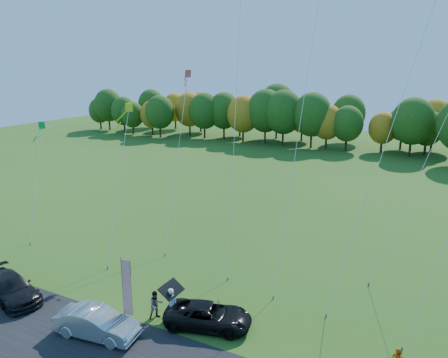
% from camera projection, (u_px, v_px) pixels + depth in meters
% --- Properties ---
extents(ground, '(160.00, 160.00, 0.00)m').
position_uv_depth(ground, '(175.00, 321.00, 24.90)').
color(ground, '#295115').
extents(tree_line, '(116.00, 12.00, 10.00)m').
position_uv_depth(tree_line, '(363.00, 153.00, 71.90)').
color(tree_line, '#1E4711').
rests_on(tree_line, ground).
extents(black_suv, '(5.29, 3.50, 1.35)m').
position_uv_depth(black_suv, '(208.00, 316.00, 24.24)').
color(black_suv, black).
rests_on(black_suv, ground).
extents(silver_sedan, '(4.87, 2.29, 1.54)m').
position_uv_depth(silver_sedan, '(96.00, 323.00, 23.37)').
color(silver_sedan, silver).
rests_on(silver_sedan, ground).
extents(dark_truck_a, '(5.59, 3.34, 1.52)m').
position_uv_depth(dark_truck_a, '(10.00, 288.00, 27.09)').
color(dark_truck_a, black).
rests_on(dark_truck_a, ground).
extents(person_tailgate_a, '(0.57, 0.76, 1.90)m').
position_uv_depth(person_tailgate_a, '(172.00, 304.00, 24.92)').
color(person_tailgate_a, white).
rests_on(person_tailgate_a, ground).
extents(person_tailgate_b, '(0.99, 1.03, 1.67)m').
position_uv_depth(person_tailgate_b, '(156.00, 305.00, 25.02)').
color(person_tailgate_b, gray).
rests_on(person_tailgate_b, ground).
extents(feather_flag, '(0.57, 0.14, 4.35)m').
position_uv_depth(feather_flag, '(126.00, 286.00, 23.38)').
color(feather_flag, '#999999').
rests_on(feather_flag, ground).
extents(kite_delta_blue, '(5.11, 10.68, 28.77)m').
position_uv_depth(kite_delta_blue, '(237.00, 67.00, 30.97)').
color(kite_delta_blue, '#4C3F33').
rests_on(kite_delta_blue, ground).
extents(kite_parafoil_orange, '(7.47, 13.78, 29.03)m').
position_uv_depth(kite_parafoil_orange, '(414.00, 63.00, 26.01)').
color(kite_parafoil_orange, '#4C3F33').
rests_on(kite_parafoil_orange, ground).
extents(kite_delta_red, '(2.53, 9.94, 23.70)m').
position_uv_depth(kite_delta_red, '(307.00, 69.00, 28.32)').
color(kite_delta_red, '#4C3F33').
rests_on(kite_delta_red, ground).
extents(kite_diamond_yellow, '(1.99, 5.52, 11.69)m').
position_uv_depth(kite_diamond_yellow, '(119.00, 183.00, 32.21)').
color(kite_diamond_yellow, '#4C3F33').
rests_on(kite_diamond_yellow, ground).
extents(kite_diamond_green, '(3.18, 5.05, 9.70)m').
position_uv_depth(kite_diamond_green, '(36.00, 181.00, 36.67)').
color(kite_diamond_green, '#4C3F33').
rests_on(kite_diamond_green, ground).
extents(kite_diamond_white, '(5.41, 7.03, 16.37)m').
position_uv_depth(kite_diamond_white, '(424.00, 164.00, 28.53)').
color(kite_diamond_white, '#4C3F33').
rests_on(kite_diamond_white, ground).
extents(kite_diamond_pink, '(2.74, 7.78, 14.07)m').
position_uv_depth(kite_diamond_pink, '(177.00, 158.00, 35.16)').
color(kite_diamond_pink, '#4C3F33').
rests_on(kite_diamond_pink, ground).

